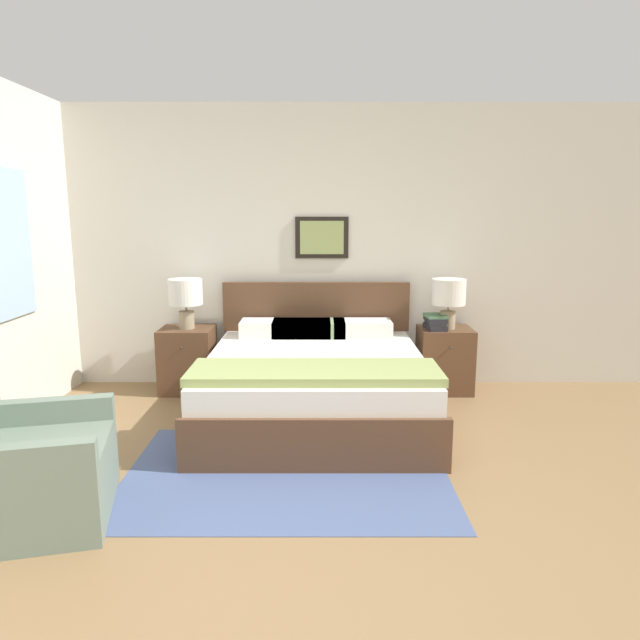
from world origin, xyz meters
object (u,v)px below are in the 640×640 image
(nightstand_near_window, at_px, (189,360))
(table_lamp_by_door, at_px, (450,295))
(bed, at_px, (316,382))
(table_lamp_near_window, at_px, (187,295))
(armchair, at_px, (27,468))
(nightstand_by_door, at_px, (445,360))

(nightstand_near_window, relative_size, table_lamp_by_door, 1.31)
(bed, height_order, table_lamp_near_window, table_lamp_near_window)
(table_lamp_near_window, bearing_deg, armchair, -99.23)
(bed, distance_m, table_lamp_near_window, 1.49)
(table_lamp_near_window, bearing_deg, nightstand_near_window, 118.96)
(bed, xyz_separation_m, nightstand_near_window, (-1.18, 0.73, -0.00))
(table_lamp_by_door, bearing_deg, armchair, -140.75)
(nightstand_near_window, distance_m, table_lamp_by_door, 2.45)
(armchair, distance_m, table_lamp_near_window, 2.34)
(bed, bearing_deg, nightstand_near_window, 148.48)
(armchair, bearing_deg, bed, 121.45)
(nightstand_by_door, bearing_deg, armchair, -140.44)
(bed, xyz_separation_m, nightstand_by_door, (1.19, 0.73, -0.00))
(nightstand_by_door, xyz_separation_m, table_lamp_near_window, (-2.36, -0.02, 0.60))
(armchair, height_order, table_lamp_near_window, table_lamp_near_window)
(nightstand_by_door, relative_size, table_lamp_near_window, 1.31)
(armchair, relative_size, table_lamp_by_door, 2.09)
(table_lamp_near_window, bearing_deg, nightstand_by_door, 0.42)
(armchair, height_order, nightstand_near_window, armchair)
(armchair, height_order, nightstand_by_door, armchair)
(bed, bearing_deg, armchair, -135.24)
(table_lamp_by_door, bearing_deg, table_lamp_near_window, 180.00)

